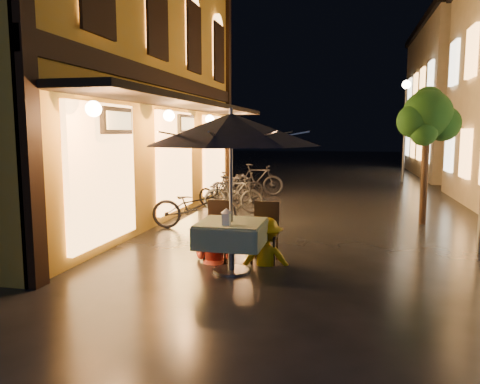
% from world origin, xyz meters
% --- Properties ---
extents(ground, '(90.00, 90.00, 0.00)m').
position_xyz_m(ground, '(0.00, 0.00, 0.00)').
color(ground, black).
rests_on(ground, ground).
extents(west_building, '(5.90, 11.40, 7.40)m').
position_xyz_m(west_building, '(-5.72, 4.00, 3.71)').
color(west_building, gold).
rests_on(west_building, ground).
extents(street_tree, '(1.43, 1.20, 3.15)m').
position_xyz_m(street_tree, '(2.41, 4.51, 2.42)').
color(street_tree, black).
rests_on(street_tree, ground).
extents(streetlamp_far, '(0.36, 0.36, 4.23)m').
position_xyz_m(streetlamp_far, '(3.00, 14.00, 2.92)').
color(streetlamp_far, '#59595E').
rests_on(streetlamp_far, ground).
extents(cafe_table, '(0.99, 0.99, 0.78)m').
position_xyz_m(cafe_table, '(-1.01, -0.12, 0.59)').
color(cafe_table, '#59595E').
rests_on(cafe_table, ground).
extents(patio_umbrella, '(2.62, 2.62, 2.46)m').
position_xyz_m(patio_umbrella, '(-1.01, -0.12, 2.15)').
color(patio_umbrella, '#59595E').
rests_on(patio_umbrella, ground).
extents(cafe_chair_left, '(0.42, 0.42, 0.97)m').
position_xyz_m(cafe_chair_left, '(-1.41, 0.62, 0.54)').
color(cafe_chair_left, black).
rests_on(cafe_chair_left, ground).
extents(cafe_chair_right, '(0.42, 0.42, 0.97)m').
position_xyz_m(cafe_chair_right, '(-0.61, 0.62, 0.54)').
color(cafe_chair_right, black).
rests_on(cafe_chair_right, ground).
extents(table_lantern, '(0.16, 0.16, 0.25)m').
position_xyz_m(table_lantern, '(-1.01, -0.40, 0.92)').
color(table_lantern, white).
rests_on(table_lantern, cafe_table).
extents(person_orange, '(0.84, 0.73, 1.50)m').
position_xyz_m(person_orange, '(-1.43, 0.42, 0.75)').
color(person_orange, '#D9432D').
rests_on(person_orange, ground).
extents(person_yellow, '(1.02, 0.68, 1.47)m').
position_xyz_m(person_yellow, '(-0.58, 0.43, 0.74)').
color(person_yellow, '#D3A107').
rests_on(person_yellow, ground).
extents(bicycle_0, '(1.96, 1.03, 0.98)m').
position_xyz_m(bicycle_0, '(-2.57, 2.85, 0.49)').
color(bicycle_0, black).
rests_on(bicycle_0, ground).
extents(bicycle_1, '(1.63, 0.51, 0.97)m').
position_xyz_m(bicycle_1, '(-2.22, 5.00, 0.48)').
color(bicycle_1, black).
rests_on(bicycle_1, ground).
extents(bicycle_2, '(1.66, 1.16, 0.83)m').
position_xyz_m(bicycle_2, '(-2.74, 5.61, 0.41)').
color(bicycle_2, black).
rests_on(bicycle_2, ground).
extents(bicycle_3, '(1.56, 0.88, 0.90)m').
position_xyz_m(bicycle_3, '(-2.75, 6.86, 0.45)').
color(bicycle_3, black).
rests_on(bicycle_3, ground).
extents(bicycle_4, '(1.74, 1.11, 0.86)m').
position_xyz_m(bicycle_4, '(-2.68, 7.41, 0.43)').
color(bicycle_4, black).
rests_on(bicycle_4, ground).
extents(bicycle_5, '(1.75, 0.53, 1.05)m').
position_xyz_m(bicycle_5, '(-2.24, 8.44, 0.52)').
color(bicycle_5, black).
rests_on(bicycle_5, ground).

